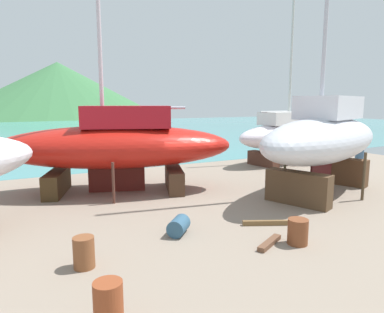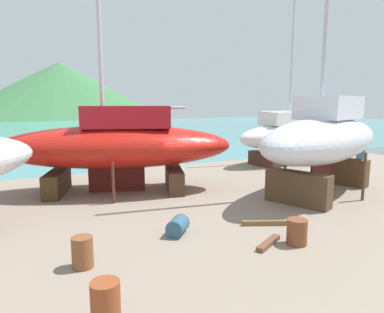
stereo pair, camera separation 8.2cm
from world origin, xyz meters
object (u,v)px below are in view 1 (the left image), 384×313
barrel_tipped_right (359,155)px  barrel_tipped_center (298,232)px  sailboat_large_starboard (284,135)px  barrel_tipped_left (108,306)px  barrel_tar_black (179,226)px  sailboat_small_center (324,138)px  sailboat_far_slipway (117,145)px  barrel_blue_faded (84,252)px

barrel_tipped_right → barrel_tipped_center: barrel_tipped_right is taller
barrel_tipped_center → sailboat_large_starboard: bearing=49.9°
barrel_tipped_left → barrel_tar_black: barrel_tipped_left is taller
sailboat_small_center → sailboat_far_slipway: bearing=-49.3°
barrel_tipped_right → barrel_tipped_left: bearing=-153.3°
sailboat_small_center → sailboat_large_starboard: size_ratio=1.29×
sailboat_small_center → barrel_blue_faded: sailboat_small_center is taller
barrel_tar_black → barrel_tipped_center: 3.65m
sailboat_far_slipway → sailboat_large_starboard: bearing=-149.6°
sailboat_small_center → barrel_tipped_center: sailboat_small_center is taller
barrel_tar_black → barrel_tipped_center: barrel_tipped_center is taller
sailboat_far_slipway → sailboat_small_center: sailboat_small_center is taller
barrel_tipped_left → barrel_blue_faded: size_ratio=1.16×
barrel_tar_black → barrel_tipped_center: (2.82, -2.31, 0.11)m
sailboat_large_starboard → barrel_tar_black: sailboat_large_starboard is taller
barrel_tipped_right → barrel_tipped_center: 17.16m
sailboat_small_center → sailboat_large_starboard: sailboat_small_center is taller
barrel_tipped_right → barrel_blue_faded: bearing=-159.6°
barrel_tipped_right → barrel_tipped_left: size_ratio=0.97×
sailboat_far_slipway → sailboat_large_starboard: 12.68m
sailboat_large_starboard → barrel_tipped_right: (5.32, -2.04, -1.49)m
sailboat_large_starboard → barrel_tipped_right: bearing=-30.0°
barrel_tipped_left → barrel_tar_black: size_ratio=1.14×
sailboat_far_slipway → barrel_tipped_center: size_ratio=22.07×
sailboat_far_slipway → barrel_tipped_left: 10.35m
barrel_tipped_left → sailboat_far_slipway: bearing=74.0°
barrel_blue_faded → barrel_tar_black: bearing=16.9°
sailboat_large_starboard → barrel_tipped_left: sailboat_large_starboard is taller
sailboat_large_starboard → barrel_tipped_right: 5.89m
sailboat_large_starboard → barrel_tar_black: (-12.12, -8.72, -1.67)m
sailboat_far_slipway → barrel_tipped_center: sailboat_far_slipway is taller
barrel_tipped_left → sailboat_large_starboard: bearing=39.1°
sailboat_small_center → barrel_tar_black: bearing=-9.5°
barrel_tipped_center → barrel_blue_faded: size_ratio=0.95×
barrel_tipped_right → barrel_blue_faded: 21.90m
sailboat_small_center → barrel_tipped_center: size_ratio=22.45×
barrel_tipped_center → barrel_tipped_right: bearing=31.6°
barrel_tipped_center → barrel_blue_faded: barrel_blue_faded is taller
barrel_tar_black → sailboat_far_slipway: bearing=92.8°
sailboat_far_slipway → barrel_tipped_right: sailboat_far_slipway is taller
sailboat_large_starboard → barrel_blue_faded: (-15.21, -9.65, -1.54)m
sailboat_large_starboard → barrel_blue_faded: 18.08m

